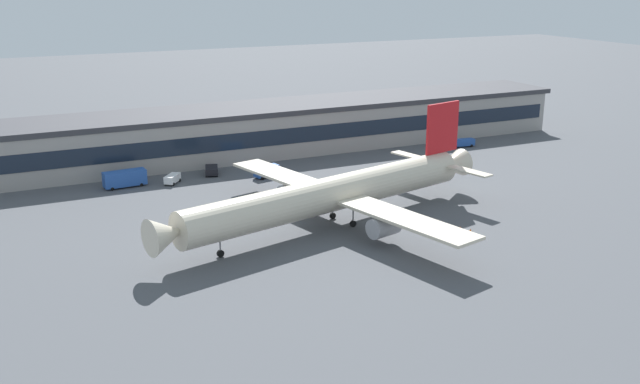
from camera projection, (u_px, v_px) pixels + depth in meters
The scene contains 11 objects.
ground_plane at pixel (387, 226), 121.64m from camera, with size 600.00×600.00×0.00m, color #4C4F54.
terminal_building at pixel (263, 129), 170.32m from camera, with size 159.60×18.95×11.35m.
airliner at pixel (334, 193), 120.64m from camera, with size 66.48×57.28×18.19m.
follow_me_car at pixel (172, 178), 146.03m from camera, with size 4.22×4.63×1.85m.
belt_loader at pixel (461, 142), 176.79m from camera, with size 6.57×2.63×1.95m.
crew_van at pixel (266, 171), 150.35m from camera, with size 5.53×3.18×2.55m.
pushback_tractor at pixel (212, 170), 152.60m from camera, with size 3.84×5.34×1.75m.
fuel_truck at pixel (126, 178), 143.58m from camera, with size 8.60×3.46×3.35m.
traffic_cone_0 at pixel (460, 228), 119.62m from camera, with size 0.59×0.59×0.73m, color #F2590C.
traffic_cone_1 at pixel (470, 230), 119.06m from camera, with size 0.45×0.45×0.56m, color #F2590C.
traffic_cone_2 at pixel (421, 226), 120.78m from camera, with size 0.54×0.54×0.67m, color #F2590C.
Camera 1 is at (-59.36, -98.61, 41.41)m, focal length 40.05 mm.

